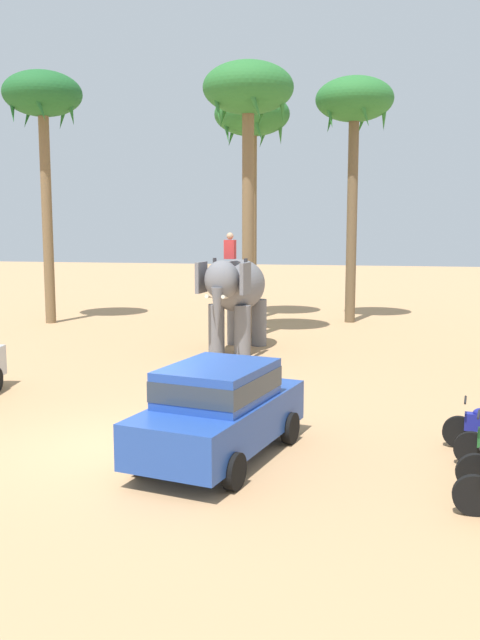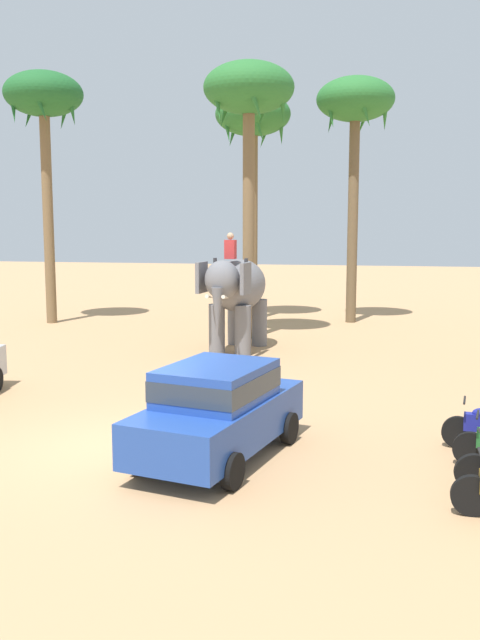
{
  "view_description": "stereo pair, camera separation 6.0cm",
  "coord_description": "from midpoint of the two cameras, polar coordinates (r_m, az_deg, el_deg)",
  "views": [
    {
      "loc": [
        4.57,
        -11.73,
        4.12
      ],
      "look_at": [
        0.92,
        6.15,
        1.6
      ],
      "focal_mm": 38.76,
      "sensor_mm": 36.0,
      "label": 1
    },
    {
      "loc": [
        4.63,
        -11.72,
        4.12
      ],
      "look_at": [
        0.92,
        6.15,
        1.6
      ],
      "focal_mm": 38.76,
      "sensor_mm": 36.0,
      "label": 2
    }
  ],
  "objects": [
    {
      "name": "palm_tree_behind_elephant",
      "position": [
        25.43,
        0.61,
        17.83
      ],
      "size": [
        3.2,
        3.2,
        9.79
      ],
      "color": "brown",
      "rests_on": "ground"
    },
    {
      "name": "palm_tree_left_of_road",
      "position": [
        30.5,
        -16.02,
        16.76
      ],
      "size": [
        3.2,
        3.2,
        10.31
      ],
      "color": "brown",
      "rests_on": "ground"
    },
    {
      "name": "ground_plane",
      "position": [
        13.25,
        -9.55,
        -10.36
      ],
      "size": [
        120.0,
        120.0,
        0.0
      ],
      "primitive_type": "plane",
      "color": "tan"
    },
    {
      "name": "palm_tree_near_hut",
      "position": [
        29.97,
        9.36,
        16.81
      ],
      "size": [
        3.2,
        3.2,
        10.13
      ],
      "color": "brown",
      "rests_on": "ground"
    },
    {
      "name": "elephant_with_mahout",
      "position": [
        22.54,
        -0.4,
        2.44
      ],
      "size": [
        1.95,
        3.96,
        3.88
      ],
      "color": "slate",
      "rests_on": "ground"
    },
    {
      "name": "car_sedan_foreground",
      "position": [
        12.26,
        -1.85,
        -7.23
      ],
      "size": [
        2.56,
        4.37,
        1.7
      ],
      "color": "#23479E",
      "rests_on": "ground"
    },
    {
      "name": "palm_tree_far_back",
      "position": [
        30.39,
        0.94,
        15.97
      ],
      "size": [
        3.2,
        3.2,
        9.66
      ],
      "color": "brown",
      "rests_on": "ground"
    }
  ]
}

